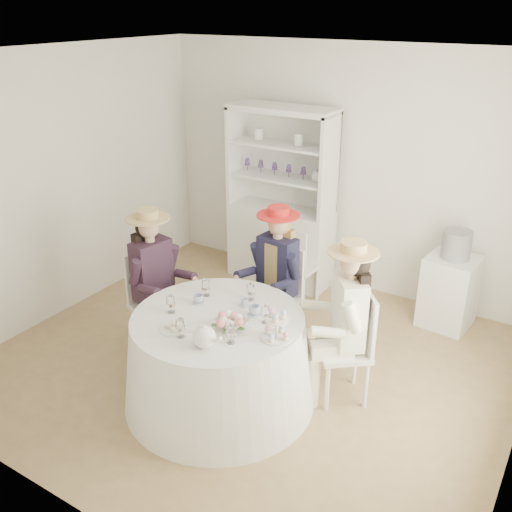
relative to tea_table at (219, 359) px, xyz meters
The scene contains 22 objects.
ground 0.69m from the tea_table, 95.88° to the left, with size 4.50×4.50×0.00m, color olive.
ceiling 2.38m from the tea_table, 95.88° to the left, with size 4.50×4.50×0.00m, color white.
wall_back 2.74m from the tea_table, 91.30° to the left, with size 4.50×4.50×0.00m, color silver.
wall_front 1.73m from the tea_table, 92.32° to the right, with size 4.50×4.50×0.00m, color silver.
wall_left 2.56m from the tea_table, 166.23° to the left, with size 4.50×4.50×0.00m, color silver.
tea_table is the anchor object (origin of this frame).
hutch 2.40m from the tea_table, 107.32° to the left, with size 1.25×0.57×2.04m.
side_table 2.58m from the tea_table, 60.44° to the left, with size 0.48×0.48×0.75m, color silver.
hatbox 2.62m from the tea_table, 60.44° to the left, with size 0.28×0.28×0.28m, color black.
guest_left 1.09m from the tea_table, 160.36° to the left, with size 0.55×0.52×1.40m.
guest_mid 1.09m from the tea_table, 93.20° to the left, with size 0.51×0.53×1.39m.
guest_right 1.09m from the tea_table, 34.03° to the left, with size 0.61×0.58×1.41m.
spare_chair 1.81m from the tea_table, 97.99° to the left, with size 0.39×0.39×0.90m.
teacup_a 0.52m from the tea_table, 158.87° to the left, with size 0.08×0.08×0.07m, color white.
teacup_b 0.51m from the tea_table, 72.35° to the left, with size 0.06×0.06×0.06m, color white.
teacup_c 0.52m from the tea_table, 38.46° to the left, with size 0.09×0.09×0.07m, color white.
flower_bowl 0.47m from the tea_table, 18.75° to the right, with size 0.23×0.23×0.06m, color white.
flower_arrangement 0.53m from the tea_table, 30.73° to the right, with size 0.19×0.19×0.07m.
table_teapot 0.63m from the tea_table, 67.15° to the right, with size 0.24×0.17×0.18m.
sandwich_plate 0.55m from the tea_table, 117.55° to the right, with size 0.23×0.23×0.05m.
cupcake_stand 0.72m from the tea_table, ahead, with size 0.23×0.23×0.22m.
stemware_set 0.47m from the tea_table, 63.43° to the left, with size 0.80×0.83×0.15m.
Camera 1 is at (2.37, -3.71, 3.06)m, focal length 40.00 mm.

